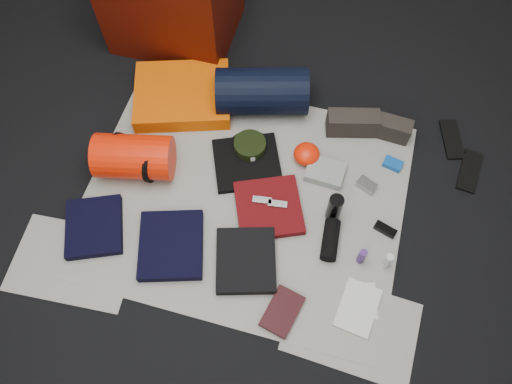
% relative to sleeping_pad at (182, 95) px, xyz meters
% --- Properties ---
extents(floor, '(4.50, 4.50, 0.02)m').
position_rel_sleeping_pad_xyz_m(floor, '(0.50, -0.50, -0.06)').
color(floor, black).
rests_on(floor, ground).
extents(newspaper_mat, '(1.60, 1.30, 0.01)m').
position_rel_sleeping_pad_xyz_m(newspaper_mat, '(0.50, -0.50, -0.05)').
color(newspaper_mat, '#B4B4A6').
rests_on(newspaper_mat, floor).
extents(newspaper_sheet_front_left, '(0.61, 0.44, 0.00)m').
position_rel_sleeping_pad_xyz_m(newspaper_sheet_front_left, '(-0.20, -1.05, -0.05)').
color(newspaper_sheet_front_left, '#B4B4A6').
rests_on(newspaper_sheet_front_left, floor).
extents(newspaper_sheet_front_right, '(0.60, 0.43, 0.00)m').
position_rel_sleeping_pad_xyz_m(newspaper_sheet_front_right, '(1.15, -1.00, -0.05)').
color(newspaper_sheet_front_right, '#B4B4A6').
rests_on(newspaper_sheet_front_right, floor).
extents(sleeping_pad, '(0.63, 0.57, 0.09)m').
position_rel_sleeping_pad_xyz_m(sleeping_pad, '(0.00, 0.00, 0.00)').
color(sleeping_pad, '#F75D02').
rests_on(sleeping_pad, newspaper_mat).
extents(stuff_sack, '(0.43, 0.31, 0.23)m').
position_rel_sleeping_pad_xyz_m(stuff_sack, '(-0.08, -0.48, 0.07)').
color(stuff_sack, '#F41F04').
rests_on(stuff_sack, newspaper_mat).
extents(sack_strap_left, '(0.02, 0.22, 0.22)m').
position_rel_sleeping_pad_xyz_m(sack_strap_left, '(-0.18, -0.48, 0.06)').
color(sack_strap_left, black).
rests_on(sack_strap_left, newspaper_mat).
extents(sack_strap_right, '(0.03, 0.22, 0.22)m').
position_rel_sleeping_pad_xyz_m(sack_strap_right, '(0.02, -0.48, 0.06)').
color(sack_strap_right, black).
rests_on(sack_strap_right, newspaper_mat).
extents(navy_duffel, '(0.54, 0.38, 0.26)m').
position_rel_sleeping_pad_xyz_m(navy_duffel, '(0.44, 0.08, 0.08)').
color(navy_duffel, black).
rests_on(navy_duffel, newspaper_mat).
extents(boonie_brim, '(0.28, 0.28, 0.01)m').
position_rel_sleeping_pad_xyz_m(boonie_brim, '(0.45, -0.22, -0.04)').
color(boonie_brim, black).
rests_on(boonie_brim, newspaper_mat).
extents(boonie_crown, '(0.17, 0.17, 0.07)m').
position_rel_sleeping_pad_xyz_m(boonie_crown, '(0.45, -0.22, -0.00)').
color(boonie_crown, black).
rests_on(boonie_crown, boonie_brim).
extents(hiking_boot_left, '(0.29, 0.17, 0.14)m').
position_rel_sleeping_pad_xyz_m(hiking_boot_left, '(0.95, 0.05, 0.02)').
color(hiking_boot_left, '#2C2722').
rests_on(hiking_boot_left, newspaper_mat).
extents(hiking_boot_right, '(0.25, 0.11, 0.12)m').
position_rel_sleeping_pad_xyz_m(hiking_boot_right, '(1.14, 0.08, 0.01)').
color(hiking_boot_right, '#2C2722').
rests_on(hiking_boot_right, newspaper_mat).
extents(flip_flop_left, '(0.16, 0.27, 0.01)m').
position_rel_sleeping_pad_xyz_m(flip_flop_left, '(1.49, 0.14, -0.05)').
color(flip_flop_left, black).
rests_on(flip_flop_left, floor).
extents(flip_flop_right, '(0.12, 0.26, 0.01)m').
position_rel_sleeping_pad_xyz_m(flip_flop_right, '(1.60, -0.04, -0.05)').
color(flip_flop_right, black).
rests_on(flip_flop_right, floor).
extents(trousers_navy_a, '(0.37, 0.39, 0.05)m').
position_rel_sleeping_pad_xyz_m(trousers_navy_a, '(-0.16, -0.86, -0.02)').
color(trousers_navy_a, black).
rests_on(trousers_navy_a, newspaper_mat).
extents(trousers_navy_b, '(0.39, 0.42, 0.05)m').
position_rel_sleeping_pad_xyz_m(trousers_navy_b, '(0.24, -0.85, -0.02)').
color(trousers_navy_b, black).
rests_on(trousers_navy_b, newspaper_mat).
extents(trousers_charcoal, '(0.36, 0.39, 0.05)m').
position_rel_sleeping_pad_xyz_m(trousers_charcoal, '(0.60, -0.83, -0.02)').
color(trousers_charcoal, black).
rests_on(trousers_charcoal, newspaper_mat).
extents(black_tshirt, '(0.44, 0.42, 0.03)m').
position_rel_sleeping_pad_xyz_m(black_tshirt, '(0.46, -0.31, -0.03)').
color(black_tshirt, black).
rests_on(black_tshirt, newspaper_mat).
extents(red_shirt, '(0.42, 0.42, 0.04)m').
position_rel_sleeping_pad_xyz_m(red_shirt, '(0.64, -0.53, -0.03)').
color(red_shirt, '#5A090D').
rests_on(red_shirt, newspaper_mat).
extents(orange_stuff_sack, '(0.17, 0.17, 0.09)m').
position_rel_sleeping_pad_xyz_m(orange_stuff_sack, '(0.75, -0.19, -0.00)').
color(orange_stuff_sack, '#F41F04').
rests_on(orange_stuff_sack, newspaper_mat).
extents(first_aid_pouch, '(0.20, 0.16, 0.05)m').
position_rel_sleeping_pad_xyz_m(first_aid_pouch, '(0.87, -0.26, -0.02)').
color(first_aid_pouch, gray).
rests_on(first_aid_pouch, newspaper_mat).
extents(water_bottle, '(0.08, 0.08, 0.18)m').
position_rel_sleeping_pad_xyz_m(water_bottle, '(0.95, -0.48, 0.04)').
color(water_bottle, black).
rests_on(water_bottle, newspaper_mat).
extents(speaker, '(0.09, 0.21, 0.08)m').
position_rel_sleeping_pad_xyz_m(speaker, '(0.97, -0.63, -0.01)').
color(speaker, black).
rests_on(speaker, newspaper_mat).
extents(compact_camera, '(0.11, 0.09, 0.04)m').
position_rel_sleeping_pad_xyz_m(compact_camera, '(1.09, -0.28, -0.03)').
color(compact_camera, '#A3A3A8').
rests_on(compact_camera, newspaper_mat).
extents(cyan_case, '(0.11, 0.08, 0.03)m').
position_rel_sleeping_pad_xyz_m(cyan_case, '(1.20, -0.11, -0.03)').
color(cyan_case, '#114EA5').
rests_on(cyan_case, newspaper_mat).
extents(toiletry_purple, '(0.05, 0.05, 0.11)m').
position_rel_sleeping_pad_xyz_m(toiletry_purple, '(1.13, -0.68, 0.01)').
color(toiletry_purple, '#40216B').
rests_on(toiletry_purple, newspaper_mat).
extents(toiletry_clear, '(0.05, 0.05, 0.11)m').
position_rel_sleeping_pad_xyz_m(toiletry_clear, '(1.25, -0.67, 0.01)').
color(toiletry_clear, silver).
rests_on(toiletry_clear, newspaper_mat).
extents(paperback_book, '(0.18, 0.24, 0.03)m').
position_rel_sleeping_pad_xyz_m(paperback_book, '(0.83, -1.02, -0.03)').
color(paperback_book, black).
rests_on(paperback_book, newspaper_mat).
extents(map_booklet, '(0.20, 0.26, 0.01)m').
position_rel_sleeping_pad_xyz_m(map_booklet, '(1.16, -0.91, -0.04)').
color(map_booklet, silver).
rests_on(map_booklet, newspaper_mat).
extents(map_printout, '(0.17, 0.20, 0.01)m').
position_rel_sleeping_pad_xyz_m(map_printout, '(1.17, -0.87, -0.04)').
color(map_printout, silver).
rests_on(map_printout, newspaper_mat).
extents(sunglasses, '(0.12, 0.07, 0.03)m').
position_rel_sleeping_pad_xyz_m(sunglasses, '(1.22, -0.49, -0.03)').
color(sunglasses, black).
rests_on(sunglasses, newspaper_mat).
extents(key_cluster, '(0.09, 0.09, 0.01)m').
position_rel_sleeping_pad_xyz_m(key_cluster, '(-0.17, -0.98, -0.04)').
color(key_cluster, '#A3A3A8').
rests_on(key_cluster, newspaper_mat).
extents(tape_roll, '(0.05, 0.05, 0.04)m').
position_rel_sleeping_pad_xyz_m(tape_roll, '(0.48, -0.28, 0.00)').
color(tape_roll, silver).
rests_on(tape_roll, black_tshirt).
extents(energy_bar_a, '(0.10, 0.05, 0.01)m').
position_rel_sleeping_pad_xyz_m(energy_bar_a, '(0.60, -0.51, 0.00)').
color(energy_bar_a, '#A3A3A8').
rests_on(energy_bar_a, red_shirt).
extents(energy_bar_b, '(0.10, 0.05, 0.01)m').
position_rel_sleeping_pad_xyz_m(energy_bar_b, '(0.68, -0.51, 0.00)').
color(energy_bar_b, '#A3A3A8').
rests_on(energy_bar_b, red_shirt).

